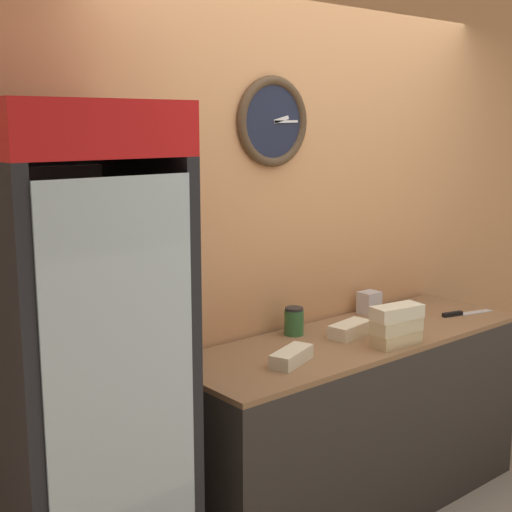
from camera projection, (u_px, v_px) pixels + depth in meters
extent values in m
cube|color=tan|center=(306.00, 236.00, 3.66)|extent=(5.20, 0.06, 2.70)
torus|color=#4C3823|center=(273.00, 122.00, 3.35)|extent=(0.43, 0.05, 0.43)
cylinder|color=#1E2338|center=(273.00, 122.00, 3.35)|extent=(0.35, 0.01, 0.35)
cube|color=white|center=(281.00, 119.00, 3.36)|extent=(0.09, 0.01, 0.04)
cube|color=white|center=(286.00, 122.00, 3.38)|extent=(0.15, 0.01, 0.01)
cube|color=#332D28|center=(354.00, 425.00, 3.55)|extent=(1.93, 0.62, 0.88)
cube|color=#8E6642|center=(356.00, 338.00, 3.47)|extent=(1.93, 0.62, 0.02)
cube|color=black|center=(45.00, 389.00, 2.76)|extent=(0.63, 0.04, 1.81)
cube|color=black|center=(149.00, 393.00, 2.72)|extent=(0.05, 0.64, 1.81)
cube|color=white|center=(48.00, 391.00, 2.74)|extent=(0.53, 0.02, 1.71)
cube|color=silver|center=(125.00, 443.00, 2.29)|extent=(0.53, 0.01, 1.71)
cube|color=red|center=(70.00, 128.00, 2.33)|extent=(0.63, 0.57, 0.18)
cube|color=silver|center=(84.00, 454.00, 2.55)|extent=(0.51, 0.52, 0.01)
cube|color=silver|center=(80.00, 367.00, 2.49)|extent=(0.51, 0.52, 0.01)
cube|color=silver|center=(75.00, 276.00, 2.43)|extent=(0.51, 0.52, 0.01)
cylinder|color=orange|center=(109.00, 507.00, 2.40)|extent=(0.03, 0.03, 0.08)
cylinder|color=#72337F|center=(103.00, 267.00, 2.25)|extent=(0.06, 0.06, 0.12)
cylinder|color=#72337F|center=(102.00, 239.00, 2.23)|extent=(0.03, 0.03, 0.05)
cylinder|color=gold|center=(149.00, 351.00, 2.42)|extent=(0.08, 0.08, 0.15)
cylinder|color=gold|center=(148.00, 320.00, 2.40)|extent=(0.03, 0.03, 0.06)
cylinder|color=#B2231E|center=(102.00, 458.00, 2.35)|extent=(0.07, 0.07, 0.15)
cylinder|color=#B2231E|center=(101.00, 429.00, 2.33)|extent=(0.03, 0.03, 0.06)
cylinder|color=#2D6B38|center=(95.00, 361.00, 2.28)|extent=(0.07, 0.07, 0.17)
cylinder|color=#2D6B38|center=(93.00, 323.00, 2.26)|extent=(0.03, 0.03, 0.07)
cylinder|color=gold|center=(140.00, 442.00, 2.43)|extent=(0.06, 0.06, 0.18)
cylinder|color=gold|center=(139.00, 408.00, 2.41)|extent=(0.02, 0.02, 0.08)
cylinder|color=navy|center=(150.00, 255.00, 2.36)|extent=(0.07, 0.07, 0.16)
cylinder|color=navy|center=(149.00, 221.00, 2.34)|extent=(0.03, 0.03, 0.07)
cylinder|color=#5B2D19|center=(155.00, 495.00, 2.52)|extent=(0.03, 0.03, 0.07)
cylinder|color=#5B2D19|center=(77.00, 462.00, 2.29)|extent=(0.06, 0.06, 0.18)
cylinder|color=#5B2D19|center=(75.00, 426.00, 2.26)|extent=(0.02, 0.02, 0.08)
cube|color=tan|center=(396.00, 339.00, 3.32)|extent=(0.25, 0.12, 0.06)
cube|color=beige|center=(397.00, 325.00, 3.30)|extent=(0.26, 0.13, 0.06)
cube|color=beige|center=(397.00, 312.00, 3.29)|extent=(0.26, 0.15, 0.06)
cube|color=beige|center=(350.00, 329.00, 3.46)|extent=(0.25, 0.14, 0.07)
cube|color=beige|center=(291.00, 357.00, 3.06)|extent=(0.26, 0.17, 0.06)
cube|color=silver|center=(476.00, 312.00, 3.89)|extent=(0.21, 0.09, 0.00)
cube|color=black|center=(452.00, 314.00, 3.82)|extent=(0.13, 0.06, 0.02)
cylinder|color=#336B38|center=(294.00, 322.00, 3.48)|extent=(0.10, 0.10, 0.12)
cylinder|color=#262628|center=(294.00, 309.00, 3.46)|extent=(0.09, 0.09, 0.01)
cube|color=silver|center=(369.00, 302.00, 3.87)|extent=(0.11, 0.09, 0.12)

